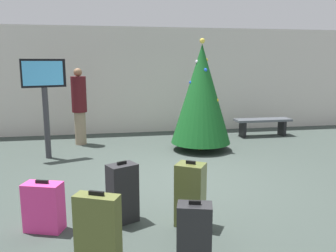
{
  "coord_description": "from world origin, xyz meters",
  "views": [
    {
      "loc": [
        -1.2,
        -5.69,
        2.03
      ],
      "look_at": [
        -0.1,
        0.29,
        0.9
      ],
      "focal_mm": 36.85,
      "sensor_mm": 36.0,
      "label": 1
    }
  ],
  "objects_px": {
    "traveller_0": "(79,105)",
    "suitcase_0": "(194,231)",
    "suitcase_4": "(190,195)",
    "holiday_tree": "(201,94)",
    "suitcase_2": "(123,193)",
    "suitcase_1": "(44,207)",
    "waiting_bench": "(263,123)",
    "flight_info_kiosk": "(44,90)",
    "suitcase_3": "(98,234)"
  },
  "relations": [
    {
      "from": "traveller_0",
      "to": "suitcase_0",
      "type": "relative_size",
      "value": 2.98
    },
    {
      "from": "traveller_0",
      "to": "suitcase_4",
      "type": "height_order",
      "value": "traveller_0"
    },
    {
      "from": "holiday_tree",
      "to": "suitcase_0",
      "type": "height_order",
      "value": "holiday_tree"
    },
    {
      "from": "suitcase_2",
      "to": "suitcase_4",
      "type": "xyz_separation_m",
      "value": [
        0.83,
        -0.25,
        0.02
      ]
    },
    {
      "from": "suitcase_0",
      "to": "suitcase_1",
      "type": "distance_m",
      "value": 1.88
    },
    {
      "from": "waiting_bench",
      "to": "suitcase_2",
      "type": "height_order",
      "value": "suitcase_2"
    },
    {
      "from": "flight_info_kiosk",
      "to": "waiting_bench",
      "type": "relative_size",
      "value": 1.34
    },
    {
      "from": "suitcase_0",
      "to": "suitcase_1",
      "type": "xyz_separation_m",
      "value": [
        -1.65,
        0.91,
        0.0
      ]
    },
    {
      "from": "suitcase_2",
      "to": "suitcase_3",
      "type": "bearing_deg",
      "value": -105.65
    },
    {
      "from": "waiting_bench",
      "to": "suitcase_1",
      "type": "xyz_separation_m",
      "value": [
        -5.07,
        -4.67,
        -0.06
      ]
    },
    {
      "from": "holiday_tree",
      "to": "suitcase_4",
      "type": "height_order",
      "value": "holiday_tree"
    },
    {
      "from": "waiting_bench",
      "to": "suitcase_1",
      "type": "distance_m",
      "value": 6.9
    },
    {
      "from": "suitcase_2",
      "to": "suitcase_3",
      "type": "distance_m",
      "value": 1.08
    },
    {
      "from": "waiting_bench",
      "to": "suitcase_0",
      "type": "distance_m",
      "value": 6.55
    },
    {
      "from": "flight_info_kiosk",
      "to": "suitcase_4",
      "type": "relative_size",
      "value": 2.5
    },
    {
      "from": "waiting_bench",
      "to": "suitcase_3",
      "type": "distance_m",
      "value": 7.16
    },
    {
      "from": "flight_info_kiosk",
      "to": "suitcase_2",
      "type": "distance_m",
      "value": 3.77
    },
    {
      "from": "traveller_0",
      "to": "suitcase_0",
      "type": "height_order",
      "value": "traveller_0"
    },
    {
      "from": "suitcase_0",
      "to": "suitcase_2",
      "type": "relative_size",
      "value": 0.79
    },
    {
      "from": "holiday_tree",
      "to": "waiting_bench",
      "type": "distance_m",
      "value": 2.61
    },
    {
      "from": "traveller_0",
      "to": "suitcase_3",
      "type": "bearing_deg",
      "value": -84.62
    },
    {
      "from": "waiting_bench",
      "to": "suitcase_0",
      "type": "relative_size",
      "value": 2.47
    },
    {
      "from": "holiday_tree",
      "to": "suitcase_1",
      "type": "xyz_separation_m",
      "value": [
        -2.95,
        -3.49,
        -1.01
      ]
    },
    {
      "from": "suitcase_1",
      "to": "suitcase_4",
      "type": "xyz_separation_m",
      "value": [
        1.79,
        -0.18,
        0.1
      ]
    },
    {
      "from": "suitcase_2",
      "to": "suitcase_3",
      "type": "xyz_separation_m",
      "value": [
        -0.29,
        -1.04,
        0.01
      ]
    },
    {
      "from": "suitcase_4",
      "to": "suitcase_0",
      "type": "bearing_deg",
      "value": -100.69
    },
    {
      "from": "suitcase_0",
      "to": "suitcase_3",
      "type": "bearing_deg",
      "value": -176.46
    },
    {
      "from": "suitcase_1",
      "to": "waiting_bench",
      "type": "bearing_deg",
      "value": 42.64
    },
    {
      "from": "suitcase_3",
      "to": "suitcase_0",
      "type": "bearing_deg",
      "value": 3.54
    },
    {
      "from": "suitcase_2",
      "to": "suitcase_4",
      "type": "bearing_deg",
      "value": -16.65
    },
    {
      "from": "flight_info_kiosk",
      "to": "suitcase_4",
      "type": "bearing_deg",
      "value": -57.84
    },
    {
      "from": "flight_info_kiosk",
      "to": "suitcase_3",
      "type": "height_order",
      "value": "flight_info_kiosk"
    },
    {
      "from": "waiting_bench",
      "to": "suitcase_1",
      "type": "relative_size",
      "value": 2.44
    },
    {
      "from": "waiting_bench",
      "to": "suitcase_4",
      "type": "distance_m",
      "value": 5.86
    },
    {
      "from": "flight_info_kiosk",
      "to": "suitcase_3",
      "type": "bearing_deg",
      "value": -75.53
    },
    {
      "from": "traveller_0",
      "to": "suitcase_0",
      "type": "xyz_separation_m",
      "value": [
        1.5,
        -5.47,
        -0.7
      ]
    },
    {
      "from": "holiday_tree",
      "to": "suitcase_2",
      "type": "bearing_deg",
      "value": -120.24
    },
    {
      "from": "suitcase_0",
      "to": "suitcase_2",
      "type": "height_order",
      "value": "suitcase_2"
    },
    {
      "from": "suitcase_1",
      "to": "suitcase_2",
      "type": "xyz_separation_m",
      "value": [
        0.96,
        0.07,
        0.08
      ]
    },
    {
      "from": "waiting_bench",
      "to": "suitcase_0",
      "type": "height_order",
      "value": "suitcase_0"
    },
    {
      "from": "holiday_tree",
      "to": "traveller_0",
      "type": "xyz_separation_m",
      "value": [
        -2.81,
        1.08,
        -0.31
      ]
    },
    {
      "from": "holiday_tree",
      "to": "suitcase_4",
      "type": "xyz_separation_m",
      "value": [
        -1.17,
        -3.67,
        -0.91
      ]
    },
    {
      "from": "holiday_tree",
      "to": "flight_info_kiosk",
      "type": "bearing_deg",
      "value": -178.36
    },
    {
      "from": "waiting_bench",
      "to": "suitcase_4",
      "type": "height_order",
      "value": "suitcase_4"
    },
    {
      "from": "flight_info_kiosk",
      "to": "suitcase_1",
      "type": "relative_size",
      "value": 3.27
    },
    {
      "from": "flight_info_kiosk",
      "to": "suitcase_3",
      "type": "distance_m",
      "value": 4.63
    },
    {
      "from": "suitcase_1",
      "to": "suitcase_3",
      "type": "relative_size",
      "value": 0.78
    },
    {
      "from": "holiday_tree",
      "to": "waiting_bench",
      "type": "height_order",
      "value": "holiday_tree"
    },
    {
      "from": "flight_info_kiosk",
      "to": "suitcase_0",
      "type": "relative_size",
      "value": 3.31
    },
    {
      "from": "waiting_bench",
      "to": "flight_info_kiosk",
      "type": "bearing_deg",
      "value": -166.94
    }
  ]
}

